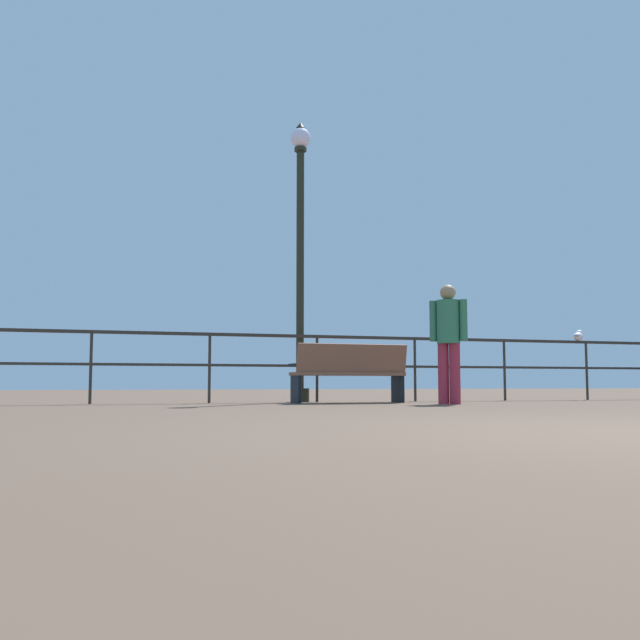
# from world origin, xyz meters

# --- Properties ---
(pier_railing) EXTENTS (24.27, 0.05, 1.08)m
(pier_railing) POSITION_xyz_m (0.00, 7.57, 0.79)
(pier_railing) COLOR #2D2822
(pier_railing) RESTS_ON ground_plane
(bench_near_left) EXTENTS (1.77, 0.63, 0.90)m
(bench_near_left) POSITION_xyz_m (0.31, 6.89, 0.50)
(bench_near_left) COLOR brown
(bench_near_left) RESTS_ON ground_plane
(lamppost_center) EXTENTS (0.34, 0.34, 4.63)m
(lamppost_center) POSITION_xyz_m (-0.24, 7.73, 2.60)
(lamppost_center) COLOR black
(lamppost_center) RESTS_ON ground_plane
(person_by_bench) EXTENTS (0.44, 0.41, 1.73)m
(person_by_bench) POSITION_xyz_m (1.46, 5.88, 0.99)
(person_by_bench) COLOR #99273B
(person_by_bench) RESTS_ON ground_plane
(seagull_on_rail) EXTENTS (0.36, 0.34, 0.21)m
(seagull_on_rail) POSITION_xyz_m (5.05, 7.58, 1.17)
(seagull_on_rail) COLOR white
(seagull_on_rail) RESTS_ON pier_railing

